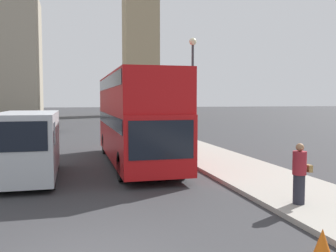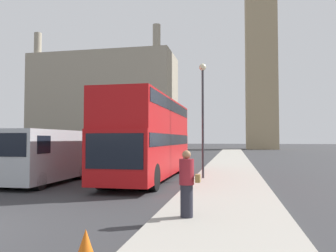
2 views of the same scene
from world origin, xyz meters
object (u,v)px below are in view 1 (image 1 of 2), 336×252
red_double_decker_bus (136,114)px  pedestrian (300,174)px  street_lamp (193,80)px  white_van (28,144)px  parked_sedan (49,125)px

red_double_decker_bus → pedestrian: red_double_decker_bus is taller
red_double_decker_bus → pedestrian: (3.19, -8.53, -1.36)m
red_double_decker_bus → street_lamp: bearing=-0.3°
white_van → parked_sedan: 22.62m
pedestrian → parked_sedan: size_ratio=0.39×
pedestrian → street_lamp: size_ratio=0.29×
white_van → parked_sedan: bearing=91.4°
red_double_decker_bus → parked_sedan: 20.71m
parked_sedan → pedestrian: bearing=-73.8°
street_lamp → parked_sedan: size_ratio=1.35×
pedestrian → red_double_decker_bus: bearing=110.5°
white_van → parked_sedan: (-0.54, 22.61, -0.71)m
red_double_decker_bus → street_lamp: size_ratio=1.80×
white_van → pedestrian: white_van is taller
red_double_decker_bus → street_lamp: street_lamp is taller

